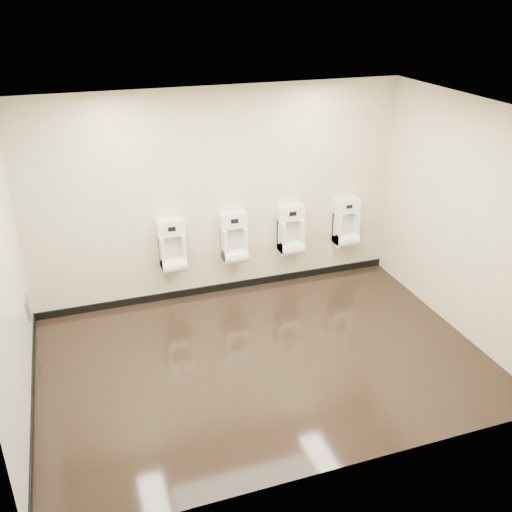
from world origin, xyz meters
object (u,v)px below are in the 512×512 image
at_px(access_panel, 28,307).
at_px(urinal_0, 173,250).
at_px(urinal_1, 234,241).
at_px(urinal_2, 291,234).
at_px(urinal_3, 346,226).

height_order(access_panel, urinal_0, urinal_0).
bearing_deg(urinal_0, urinal_1, 0.00).
distance_m(urinal_0, urinal_2, 1.66).
xyz_separation_m(urinal_1, urinal_3, (1.67, 0.00, 0.00)).
xyz_separation_m(access_panel, urinal_1, (2.64, 0.43, 0.28)).
bearing_deg(access_panel, urinal_0, 13.35).
height_order(urinal_0, urinal_2, same).
distance_m(urinal_0, urinal_3, 2.51).
bearing_deg(access_panel, urinal_3, 5.68).
bearing_deg(urinal_1, urinal_3, 0.00).
bearing_deg(urinal_0, access_panel, -166.65).
bearing_deg(urinal_2, urinal_3, 0.00).
relative_size(urinal_0, urinal_3, 1.00).
relative_size(urinal_1, urinal_3, 1.00).
height_order(urinal_1, urinal_3, same).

